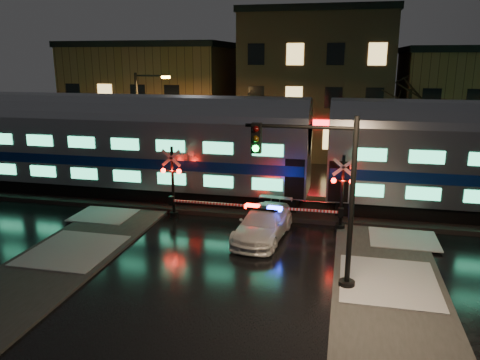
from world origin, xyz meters
name	(u,v)px	position (x,y,z in m)	size (l,w,h in m)	color
ground	(236,240)	(0.00, 0.00, 0.00)	(120.00, 120.00, 0.00)	black
ballast	(256,205)	(0.00, 5.00, 0.12)	(90.00, 4.20, 0.24)	black
sidewalk_left	(28,283)	(-6.50, -6.00, 0.06)	(4.00, 20.00, 0.12)	#2D2D2D
sidewalk_right	(396,327)	(6.50, -6.00, 0.06)	(4.00, 20.00, 0.12)	#2D2D2D
building_left	(155,98)	(-13.00, 22.00, 4.50)	(14.00, 10.00, 9.00)	brown
building_mid	(317,86)	(2.00, 22.50, 5.75)	(12.00, 11.00, 11.50)	brown
building_right	(477,107)	(15.00, 22.00, 4.25)	(12.00, 10.00, 8.50)	brown
train	(319,151)	(3.35, 5.00, 3.38)	(51.00, 3.12, 5.92)	black
police_car	(263,224)	(1.17, 0.50, 0.72)	(2.49, 5.08, 1.58)	white
crossing_signal_right	(334,200)	(4.28, 2.30, 1.53)	(5.25, 0.63, 3.72)	black
crossing_signal_left	(179,190)	(-3.56, 2.30, 1.55)	(5.32, 0.64, 3.77)	black
traffic_light	(323,200)	(4.01, -3.73, 3.34)	(4.06, 0.72, 6.27)	black
streetlight	(141,120)	(-8.53, 9.00, 4.15)	(2.41, 0.25, 7.21)	black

